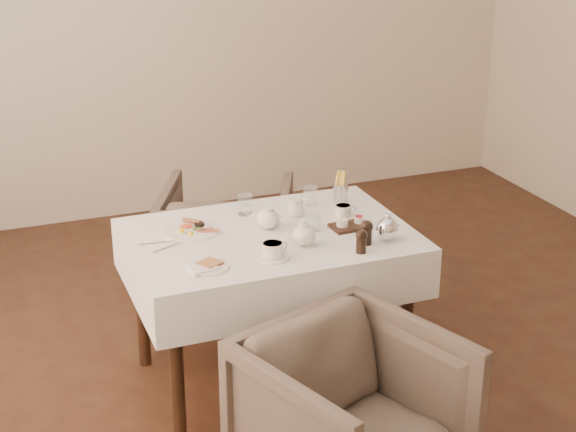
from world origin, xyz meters
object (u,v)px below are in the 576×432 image
at_px(teapot_centre, 268,217).
at_px(breakfast_plate, 191,230).
at_px(armchair_near, 353,418).
at_px(armchair_far, 227,241).
at_px(table, 270,257).

bearing_deg(teapot_centre, breakfast_plate, -173.49).
distance_m(breakfast_plate, teapot_centre, 0.36).
xyz_separation_m(armchair_near, breakfast_plate, (-0.34, 1.05, 0.42)).
height_order(armchair_far, breakfast_plate, breakfast_plate).
bearing_deg(breakfast_plate, teapot_centre, -35.67).
bearing_deg(armchair_near, armchair_far, 68.06).
xyz_separation_m(table, armchair_near, (0.01, -0.90, -0.30)).
xyz_separation_m(armchair_far, breakfast_plate, (-0.40, -0.77, 0.43)).
bearing_deg(armchair_far, breakfast_plate, 87.17).
bearing_deg(teapot_centre, armchair_near, -67.20).
bearing_deg(armchair_near, table, 70.84).
bearing_deg(armchair_far, armchair_near, 112.66).
bearing_deg(table, teapot_centre, 77.68).
distance_m(table, breakfast_plate, 0.38).
bearing_deg(armchair_near, teapot_centre, 70.11).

